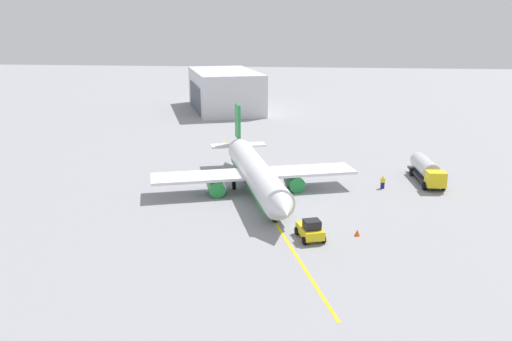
# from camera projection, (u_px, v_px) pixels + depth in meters

# --- Properties ---
(ground_plane) EXTENTS (400.00, 400.00, 0.00)m
(ground_plane) POSITION_uv_depth(u_px,v_px,m) (256.00, 193.00, 66.75)
(ground_plane) COLOR #939399
(airplane) EXTENTS (32.25, 26.84, 9.47)m
(airplane) POSITION_uv_depth(u_px,v_px,m) (255.00, 173.00, 66.54)
(airplane) COLOR white
(airplane) RESTS_ON ground
(fuel_tanker) EXTENTS (10.56, 3.46, 3.15)m
(fuel_tanker) POSITION_uv_depth(u_px,v_px,m) (427.00, 170.00, 70.88)
(fuel_tanker) COLOR #2D2D33
(fuel_tanker) RESTS_ON ground
(pushback_tug) EXTENTS (4.06, 3.30, 2.20)m
(pushback_tug) POSITION_uv_depth(u_px,v_px,m) (310.00, 230.00, 52.15)
(pushback_tug) COLOR yellow
(pushback_tug) RESTS_ON ground
(refueling_worker) EXTENTS (0.49, 0.60, 1.71)m
(refueling_worker) POSITION_uv_depth(u_px,v_px,m) (383.00, 182.00, 68.27)
(refueling_worker) COLOR navy
(refueling_worker) RESTS_ON ground
(safety_cone_nose) EXTENTS (0.61, 0.61, 0.68)m
(safety_cone_nose) POSITION_uv_depth(u_px,v_px,m) (357.00, 233.00, 53.12)
(safety_cone_nose) COLOR #F2590F
(safety_cone_nose) RESTS_ON ground
(distant_hangar) EXTENTS (33.66, 24.29, 9.77)m
(distant_hangar) POSITION_uv_depth(u_px,v_px,m) (224.00, 90.00, 130.28)
(distant_hangar) COLOR silver
(distant_hangar) RESTS_ON ground
(taxi_line_marking) EXTENTS (58.85, 19.30, 0.01)m
(taxi_line_marking) POSITION_uv_depth(u_px,v_px,m) (256.00, 193.00, 66.75)
(taxi_line_marking) COLOR yellow
(taxi_line_marking) RESTS_ON ground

